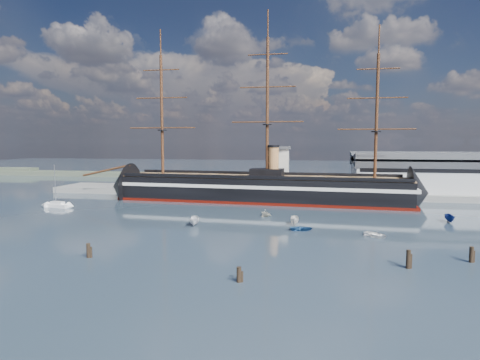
# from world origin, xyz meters

# --- Properties ---
(ground) EXTENTS (600.00, 600.00, 0.00)m
(ground) POSITION_xyz_m (0.00, 40.00, 0.00)
(ground) COLOR #233341
(ground) RESTS_ON ground
(quay) EXTENTS (180.00, 18.00, 2.00)m
(quay) POSITION_xyz_m (10.00, 76.00, 0.00)
(quay) COLOR slate
(quay) RESTS_ON ground
(warehouse) EXTENTS (63.00, 21.00, 11.60)m
(warehouse) POSITION_xyz_m (58.00, 80.00, 7.98)
(warehouse) COLOR #B7BABC
(warehouse) RESTS_ON ground
(quay_tower) EXTENTS (5.00, 5.00, 15.00)m
(quay_tower) POSITION_xyz_m (3.00, 73.00, 9.75)
(quay_tower) COLOR silver
(quay_tower) RESTS_ON ground
(shoreline) EXTENTS (120.00, 10.00, 4.00)m
(shoreline) POSITION_xyz_m (-139.23, 135.00, 1.45)
(shoreline) COLOR #3F4C38
(shoreline) RESTS_ON ground
(warship) EXTENTS (113.35, 21.70, 53.94)m
(warship) POSITION_xyz_m (-4.56, 60.00, 4.04)
(warship) COLOR black
(warship) RESTS_ON ground
(sailboat) EXTENTS (7.88, 3.87, 12.12)m
(sailboat) POSITION_xyz_m (-57.75, 37.75, 0.77)
(sailboat) COLOR white
(sailboat) RESTS_ON ground
(motorboat_a) EXTENTS (6.37, 3.37, 2.42)m
(motorboat_a) POSITION_xyz_m (-12.41, 21.12, 0.00)
(motorboat_a) COLOR white
(motorboat_a) RESTS_ON ground
(motorboat_b) EXTENTS (1.64, 3.13, 1.39)m
(motorboat_b) POSITION_xyz_m (11.09, 20.50, 0.00)
(motorboat_b) COLOR #26538C
(motorboat_b) RESTS_ON ground
(motorboat_c) EXTENTS (5.76, 2.20, 2.29)m
(motorboat_c) POSITION_xyz_m (9.43, 26.04, 0.00)
(motorboat_c) COLOR silver
(motorboat_c) RESTS_ON ground
(motorboat_d) EXTENTS (5.54, 5.62, 2.02)m
(motorboat_d) POSITION_xyz_m (1.85, 34.67, 0.00)
(motorboat_d) COLOR beige
(motorboat_d) RESTS_ON ground
(motorboat_e) EXTENTS (2.90, 2.98, 1.39)m
(motorboat_e) POSITION_xyz_m (25.52, 17.29, 0.00)
(motorboat_e) COLOR white
(motorboat_e) RESTS_ON ground
(motorboat_f) EXTENTS (5.76, 2.47, 2.25)m
(motorboat_f) POSITION_xyz_m (44.48, 35.22, 0.00)
(motorboat_f) COLOR navy
(motorboat_f) RESTS_ON ground
(piling_near_left) EXTENTS (0.64, 0.64, 3.04)m
(piling_near_left) POSITION_xyz_m (-21.92, -5.71, 0.00)
(piling_near_left) COLOR black
(piling_near_left) RESTS_ON ground
(piling_near_mid) EXTENTS (0.64, 0.64, 2.76)m
(piling_near_mid) POSITION_xyz_m (3.92, -12.42, 0.00)
(piling_near_mid) COLOR black
(piling_near_mid) RESTS_ON ground
(piling_near_right) EXTENTS (0.64, 0.64, 3.48)m
(piling_near_right) POSITION_xyz_m (27.30, -2.23, 0.00)
(piling_near_right) COLOR black
(piling_near_right) RESTS_ON ground
(piling_far_right) EXTENTS (0.64, 0.64, 3.17)m
(piling_far_right) POSITION_xyz_m (37.55, 2.68, 0.00)
(piling_far_right) COLOR black
(piling_far_right) RESTS_ON ground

